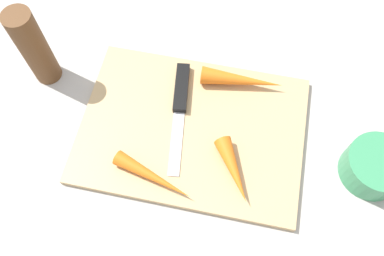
{
  "coord_description": "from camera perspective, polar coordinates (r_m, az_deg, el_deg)",
  "views": [
    {
      "loc": [
        0.06,
        -0.27,
        0.59
      ],
      "look_at": [
        0.0,
        0.0,
        0.01
      ],
      "focal_mm": 37.25,
      "sensor_mm": 36.0,
      "label": 1
    }
  ],
  "objects": [
    {
      "name": "ground_plane",
      "position": [
        0.66,
        -0.0,
        -0.45
      ],
      "size": [
        1.4,
        1.4,
        0.0
      ],
      "primitive_type": "plane",
      "color": "#ADA8A0"
    },
    {
      "name": "cutting_board",
      "position": [
        0.65,
        -0.0,
        -0.23
      ],
      "size": [
        0.36,
        0.26,
        0.01
      ],
      "primitive_type": "cube",
      "color": "tan",
      "rests_on": "ground_plane"
    },
    {
      "name": "knife",
      "position": [
        0.67,
        -1.61,
        4.78
      ],
      "size": [
        0.05,
        0.2,
        0.01
      ],
      "rotation": [
        0.0,
        0.0,
        4.85
      ],
      "color": "#B7B7BC",
      "rests_on": "cutting_board"
    },
    {
      "name": "carrot_medium",
      "position": [
        0.6,
        -5.61,
        -6.96
      ],
      "size": [
        0.13,
        0.06,
        0.02
      ],
      "primitive_type": "cone",
      "rotation": [
        0.0,
        1.57,
        5.98
      ],
      "color": "orange",
      "rests_on": "cutting_board"
    },
    {
      "name": "carrot_shortest",
      "position": [
        0.61,
        6.01,
        -6.03
      ],
      "size": [
        0.08,
        0.1,
        0.03
      ],
      "primitive_type": "cone",
      "rotation": [
        0.0,
        1.57,
        5.23
      ],
      "color": "orange",
      "rests_on": "cutting_board"
    },
    {
      "name": "carrot_longest",
      "position": [
        0.68,
        7.13,
        6.81
      ],
      "size": [
        0.14,
        0.04,
        0.03
      ],
      "primitive_type": "cone",
      "rotation": [
        0.0,
        1.57,
        0.05
      ],
      "color": "orange",
      "rests_on": "cutting_board"
    },
    {
      "name": "small_bowl",
      "position": [
        0.67,
        24.69,
        -5.04
      ],
      "size": [
        0.1,
        0.1,
        0.05
      ],
      "primitive_type": "cylinder",
      "color": "#388C59",
      "rests_on": "ground_plane"
    },
    {
      "name": "pepper_grinder",
      "position": [
        0.7,
        -21.67,
        10.63
      ],
      "size": [
        0.04,
        0.04,
        0.15
      ],
      "primitive_type": "cylinder",
      "color": "brown",
      "rests_on": "ground_plane"
    }
  ]
}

